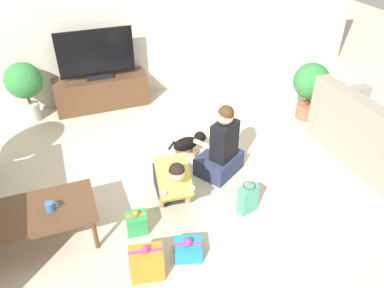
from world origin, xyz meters
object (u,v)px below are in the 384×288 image
dog (189,143)px  gift_bag_a (248,199)px  potted_plant_back_left (24,84)px  person_sitting (221,149)px  tv_console (102,92)px  coffee_table (35,215)px  potted_plant_corner_right (311,85)px  gift_box_c (147,263)px  tv (96,57)px  gift_box_a (188,249)px  mug (50,207)px  person_kneeling (172,180)px  sofa_right (376,139)px  gift_box_b (137,223)px

dog → gift_bag_a: (0.22, -1.16, -0.04)m
potted_plant_back_left → gift_bag_a: potted_plant_back_left is taller
person_sitting → tv_console: bearing=-96.5°
coffee_table → gift_bag_a: 2.10m
potted_plant_corner_right → gift_box_c: 3.54m
tv → potted_plant_corner_right: size_ratio=1.30×
gift_bag_a → person_sitting: bearing=89.0°
tv → person_sitting: size_ratio=1.21×
person_sitting → gift_box_a: 1.35m
potted_plant_back_left → mug: size_ratio=7.45×
gift_box_a → coffee_table: bearing=153.1°
gift_bag_a → gift_box_a: bearing=-157.3°
potted_plant_corner_right → tv: bearing=152.9°
tv_console → gift_box_a: size_ratio=4.53×
person_kneeling → mug: bearing=-168.4°
potted_plant_corner_right → mug: size_ratio=7.14×
person_sitting → gift_box_c: (-1.22, -1.13, -0.18)m
tv_console → mug: 2.77m
potted_plant_corner_right → gift_bag_a: (-1.76, -1.48, -0.37)m
tv_console → person_sitting: (1.05, -2.19, 0.09)m
coffee_table → gift_box_a: bearing=-26.9°
coffee_table → potted_plant_back_left: (-0.02, 2.54, 0.22)m
sofa_right → mug: size_ratio=14.41×
sofa_right → tv: 3.99m
person_sitting → gift_bag_a: size_ratio=2.59×
potted_plant_corner_right → person_sitting: person_sitting is taller
tv → gift_bag_a: bearing=-70.4°
coffee_table → potted_plant_back_left: bearing=90.6°
potted_plant_corner_right → person_kneeling: (-2.47, -1.07, -0.23)m
coffee_table → tv_console: 2.79m
sofa_right → person_sitting: 1.95m
gift_box_c → potted_plant_back_left: bearing=105.2°
sofa_right → potted_plant_corner_right: size_ratio=2.02×
gift_box_a → dog: bearing=69.1°
person_sitting → gift_box_a: person_sitting is taller
potted_plant_corner_right → dog: size_ratio=1.59×
tv → gift_bag_a: (1.04, -2.91, -0.66)m
tv_console → dog: bearing=-65.1°
tv_console → tv: bearing=0.0°
gift_box_c → person_sitting: bearing=42.7°
person_sitting → potted_plant_corner_right: bearing=171.5°
sofa_right → potted_plant_back_left: bearing=57.0°
person_kneeling → tv_console: bearing=103.4°
tv → potted_plant_back_left: bearing=-177.3°
dog → tv_console: bearing=19.7°
gift_box_b → sofa_right: bearing=2.4°
tv → mug: (-0.88, -2.62, -0.38)m
person_kneeling → gift_box_a: 0.78m
person_sitting → gift_box_b: bearing=-5.8°
potted_plant_back_left → person_sitting: person_sitting is taller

